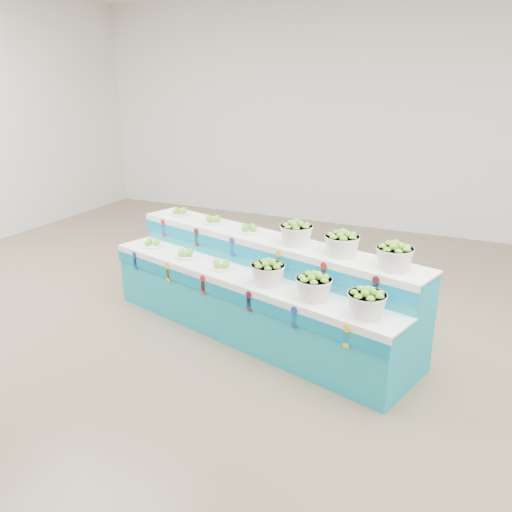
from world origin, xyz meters
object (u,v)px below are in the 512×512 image
Objects in this scene: plate_upper_mid at (213,219)px; basket_upper_right at (395,256)px; display_stand at (256,288)px; basket_lower_left at (268,272)px.

plate_upper_mid is 2.29m from basket_upper_right.
basket_upper_right reaches higher than display_stand.
plate_upper_mid is at bearing 143.86° from basket_lower_left.
basket_upper_right is (2.21, -0.62, 0.07)m from plate_upper_mid.
basket_lower_left is at bearing -173.30° from basket_upper_right.
plate_upper_mid reaches higher than basket_lower_left.
plate_upper_mid is at bearing 164.36° from basket_upper_right.
display_stand is 1.04m from plate_upper_mid.
basket_upper_right is at bearing 6.70° from basket_lower_left.
basket_upper_right is at bearing 8.85° from display_stand.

